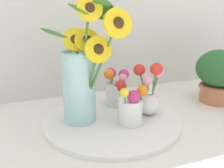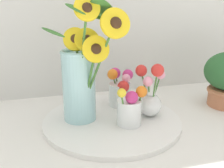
{
  "view_description": "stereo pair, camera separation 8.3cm",
  "coord_description": "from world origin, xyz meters",
  "px_view_note": "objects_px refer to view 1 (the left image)",
  "views": [
    {
      "loc": [
        -0.3,
        -0.67,
        0.39
      ],
      "look_at": [
        -0.02,
        0.07,
        0.14
      ],
      "focal_mm": 42.0,
      "sensor_mm": 36.0,
      "label": 1
    },
    {
      "loc": [
        -0.22,
        -0.7,
        0.39
      ],
      "look_at": [
        -0.02,
        0.07,
        0.14
      ],
      "focal_mm": 42.0,
      "sensor_mm": 36.0,
      "label": 2
    }
  ],
  "objects_px": {
    "vase_bulb_right": "(149,94)",
    "vase_small_center": "(131,108)",
    "vase_small_back": "(117,88)",
    "potted_plant": "(219,74)",
    "serving_tray": "(112,120)",
    "mason_jar_sunflowers": "(81,75)"
  },
  "relations": [
    {
      "from": "serving_tray",
      "to": "potted_plant",
      "type": "height_order",
      "value": "potted_plant"
    },
    {
      "from": "serving_tray",
      "to": "vase_small_center",
      "type": "xyz_separation_m",
      "value": [
        0.04,
        -0.06,
        0.06
      ]
    },
    {
      "from": "vase_bulb_right",
      "to": "vase_small_back",
      "type": "relative_size",
      "value": 1.35
    },
    {
      "from": "serving_tray",
      "to": "vase_small_center",
      "type": "height_order",
      "value": "vase_small_center"
    },
    {
      "from": "serving_tray",
      "to": "mason_jar_sunflowers",
      "type": "relative_size",
      "value": 1.15
    },
    {
      "from": "mason_jar_sunflowers",
      "to": "vase_small_center",
      "type": "bearing_deg",
      "value": -28.24
    },
    {
      "from": "serving_tray",
      "to": "vase_small_center",
      "type": "relative_size",
      "value": 3.42
    },
    {
      "from": "mason_jar_sunflowers",
      "to": "vase_small_back",
      "type": "xyz_separation_m",
      "value": [
        0.15,
        0.09,
        -0.09
      ]
    },
    {
      "from": "vase_small_center",
      "to": "vase_small_back",
      "type": "xyz_separation_m",
      "value": [
        0.02,
        0.16,
        0.01
      ]
    },
    {
      "from": "vase_small_center",
      "to": "vase_bulb_right",
      "type": "xyz_separation_m",
      "value": [
        0.09,
        0.05,
        0.02
      ]
    },
    {
      "from": "mason_jar_sunflowers",
      "to": "serving_tray",
      "type": "bearing_deg",
      "value": -10.11
    },
    {
      "from": "potted_plant",
      "to": "vase_bulb_right",
      "type": "bearing_deg",
      "value": -172.85
    },
    {
      "from": "vase_small_back",
      "to": "potted_plant",
      "type": "xyz_separation_m",
      "value": [
        0.4,
        -0.08,
        0.03
      ]
    },
    {
      "from": "vase_small_center",
      "to": "vase_bulb_right",
      "type": "height_order",
      "value": "vase_bulb_right"
    },
    {
      "from": "mason_jar_sunflowers",
      "to": "vase_small_back",
      "type": "bearing_deg",
      "value": 30.62
    },
    {
      "from": "vase_bulb_right",
      "to": "potted_plant",
      "type": "bearing_deg",
      "value": 7.15
    },
    {
      "from": "serving_tray",
      "to": "potted_plant",
      "type": "bearing_deg",
      "value": 3.81
    },
    {
      "from": "serving_tray",
      "to": "mason_jar_sunflowers",
      "type": "xyz_separation_m",
      "value": [
        -0.09,
        0.02,
        0.16
      ]
    },
    {
      "from": "vase_bulb_right",
      "to": "vase_small_center",
      "type": "bearing_deg",
      "value": -151.91
    },
    {
      "from": "mason_jar_sunflowers",
      "to": "vase_bulb_right",
      "type": "bearing_deg",
      "value": -7.12
    },
    {
      "from": "vase_small_center",
      "to": "potted_plant",
      "type": "bearing_deg",
      "value": 11.8
    },
    {
      "from": "vase_small_center",
      "to": "vase_bulb_right",
      "type": "distance_m",
      "value": 0.1
    }
  ]
}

